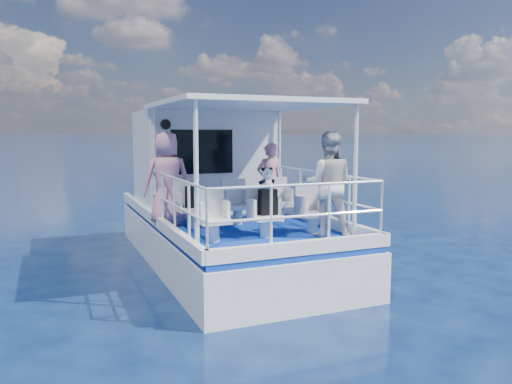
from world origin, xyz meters
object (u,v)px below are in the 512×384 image
Objects in this scene: passenger_stbd_aft at (328,184)px; panda at (267,178)px; passenger_port_fwd at (167,179)px; backpack_center at (268,202)px.

panda is at bearing 13.36° from passenger_stbd_aft.
backpack_center is (1.28, -1.72, -0.29)m from passenger_port_fwd.
panda reaches higher than backpack_center.
backpack_center is (-0.97, 0.29, -0.28)m from passenger_stbd_aft.
passenger_port_fwd is 4.12× the size of backpack_center.
passenger_stbd_aft is 1.05m from backpack_center.
passenger_stbd_aft is 4.88× the size of panda.
backpack_center is at bearing 14.10° from passenger_stbd_aft.
passenger_port_fwd reaches higher than passenger_stbd_aft.
passenger_port_fwd is at bearing -10.92° from passenger_stbd_aft.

